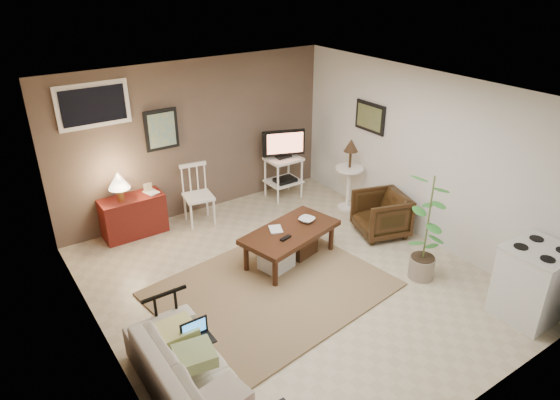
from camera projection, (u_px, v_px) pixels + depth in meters
floor at (290, 282)px, 6.32m from camera, size 5.00×5.00×0.00m
art_back at (162, 130)px, 7.25m from camera, size 0.50×0.03×0.60m
art_right at (370, 117)px, 7.57m from camera, size 0.03×0.60×0.45m
window at (93, 105)px, 6.57m from camera, size 0.96×0.03×0.60m
rug at (272, 289)px, 6.16m from camera, size 2.92×2.46×0.03m
coffee_table at (290, 243)px, 6.64m from camera, size 1.45×0.98×0.50m
sofa at (195, 371)px, 4.47m from camera, size 0.54×1.84×0.72m
sofa_pillows at (210, 377)px, 4.30m from camera, size 0.35×1.75×0.12m
sofa_end_rails at (206, 370)px, 4.55m from camera, size 0.50×1.84×0.62m
laptop at (197, 334)px, 4.75m from camera, size 0.28×0.21×0.19m
red_console at (132, 213)px, 7.26m from camera, size 0.90×0.40×1.04m
spindle_chair at (198, 196)px, 7.58m from camera, size 0.47×0.47×0.92m
tv_stand at (284, 163)px, 8.31m from camera, size 0.68×0.46×1.18m
side_table at (350, 166)px, 7.87m from camera, size 0.44×0.44×1.19m
armchair at (381, 212)px, 7.28m from camera, size 0.82×0.84×0.70m
potted_plant at (428, 225)px, 6.09m from camera, size 0.36×0.36×1.43m
stove at (533, 282)px, 5.55m from camera, size 0.68×0.63×0.89m
bowl at (307, 215)px, 6.72m from camera, size 0.21×0.12×0.21m
book_table at (270, 223)px, 6.50m from camera, size 0.16×0.08×0.22m
book_console at (146, 188)px, 7.19m from camera, size 0.17×0.06×0.22m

